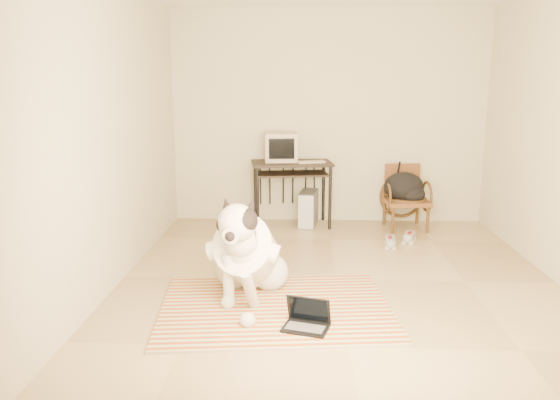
# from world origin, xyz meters

# --- Properties ---
(floor) EXTENTS (4.50, 4.50, 0.00)m
(floor) POSITION_xyz_m (0.00, 0.00, 0.00)
(floor) COLOR tan
(floor) RESTS_ON ground
(wall_back) EXTENTS (4.50, 0.00, 4.50)m
(wall_back) POSITION_xyz_m (0.00, 2.25, 1.35)
(wall_back) COLOR beige
(wall_back) RESTS_ON floor
(wall_front) EXTENTS (4.50, 0.00, 4.50)m
(wall_front) POSITION_xyz_m (0.00, -2.25, 1.35)
(wall_front) COLOR beige
(wall_front) RESTS_ON floor
(wall_left) EXTENTS (0.00, 4.50, 4.50)m
(wall_left) POSITION_xyz_m (-2.00, 0.00, 1.35)
(wall_left) COLOR beige
(wall_left) RESTS_ON floor
(rug) EXTENTS (1.97, 1.58, 0.02)m
(rug) POSITION_xyz_m (-0.54, -0.68, 0.01)
(rug) COLOR #B9390F
(rug) RESTS_ON floor
(dog) EXTENTS (0.64, 1.34, 0.96)m
(dog) POSITION_xyz_m (-0.79, -0.45, 0.38)
(dog) COLOR silver
(dog) RESTS_ON rug
(laptop) EXTENTS (0.38, 0.32, 0.23)m
(laptop) POSITION_xyz_m (-0.29, -1.06, 0.08)
(laptop) COLOR black
(laptop) RESTS_ON rug
(computer_desk) EXTENTS (1.05, 0.68, 0.82)m
(computer_desk) POSITION_xyz_m (-0.46, 1.93, 0.71)
(computer_desk) COLOR black
(computer_desk) RESTS_ON floor
(crt_monitor) EXTENTS (0.43, 0.42, 0.36)m
(crt_monitor) POSITION_xyz_m (-0.60, 2.01, 1.00)
(crt_monitor) COLOR tan
(crt_monitor) RESTS_ON computer_desk
(desk_keyboard) EXTENTS (0.36, 0.22, 0.02)m
(desk_keyboard) POSITION_xyz_m (-0.22, 1.87, 0.83)
(desk_keyboard) COLOR tan
(desk_keyboard) RESTS_ON computer_desk
(pc_tower) EXTENTS (0.27, 0.50, 0.44)m
(pc_tower) POSITION_xyz_m (-0.25, 1.96, 0.22)
(pc_tower) COLOR #4E4E51
(pc_tower) RESTS_ON floor
(rattan_chair) EXTENTS (0.56, 0.54, 0.78)m
(rattan_chair) POSITION_xyz_m (0.96, 1.90, 0.39)
(rattan_chair) COLOR brown
(rattan_chair) RESTS_ON floor
(backpack) EXTENTS (0.49, 0.41, 0.36)m
(backpack) POSITION_xyz_m (0.94, 1.81, 0.52)
(backpack) COLOR black
(backpack) RESTS_ON rattan_chair
(sneaker_left) EXTENTS (0.14, 0.28, 0.09)m
(sneaker_left) POSITION_xyz_m (0.66, 1.10, 0.04)
(sneaker_left) COLOR white
(sneaker_left) RESTS_ON floor
(sneaker_right) EXTENTS (0.19, 0.29, 0.09)m
(sneaker_right) POSITION_xyz_m (0.91, 1.30, 0.04)
(sneaker_right) COLOR white
(sneaker_right) RESTS_ON floor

